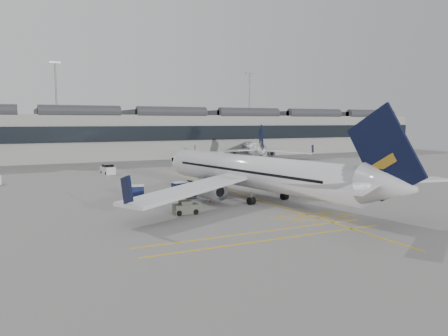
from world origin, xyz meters
name	(u,v)px	position (x,y,z in m)	size (l,w,h in m)	color
ground	(192,213)	(0.00, 0.00, 0.00)	(220.00, 220.00, 0.00)	gray
terminal	(84,135)	(0.00, 71.93, 6.14)	(200.00, 20.45, 12.40)	#9E9E99
light_masts	(69,103)	(-1.67, 86.00, 14.49)	(113.00, 0.60, 25.45)	slate
apron_markings	(234,192)	(10.00, 10.00, 0.01)	(0.25, 60.00, 0.01)	gold
airliner_main	(258,173)	(9.86, 3.48, 3.24)	(37.29, 41.10, 11.02)	silver
airliner_far	(253,149)	(38.14, 54.16, 2.56)	(28.04, 31.01, 8.72)	silver
belt_loader	(193,189)	(4.60, 11.22, 0.52)	(4.41, 2.86, 1.76)	beige
baggage_cart_a	(212,188)	(6.13, 8.65, 1.01)	(1.99, 1.73, 1.88)	gray
baggage_cart_b	(179,189)	(2.28, 10.10, 0.95)	(1.95, 1.72, 1.77)	gray
baggage_cart_c	(190,191)	(2.94, 8.11, 0.86)	(1.63, 1.39, 1.60)	gray
baggage_cart_d	(138,192)	(-3.14, 9.76, 0.95)	(2.00, 1.78, 1.78)	gray
ramp_agent_a	(221,189)	(7.16, 8.10, 0.84)	(0.61, 0.40, 1.67)	#DA3D0B
ramp_agent_b	(211,194)	(4.30, 4.91, 0.85)	(0.82, 0.64, 1.70)	#F74B0D
pushback_tug	(186,208)	(-0.86, -0.33, 0.61)	(2.52, 1.65, 1.36)	#54584A
safety_cone_nose	(224,180)	(13.34, 19.86, 0.23)	(0.33, 0.33, 0.45)	#F24C0A
safety_cone_engine	(293,188)	(17.95, 7.83, 0.24)	(0.34, 0.34, 0.48)	#F24C0A
service_van_mid	(108,170)	(-1.19, 37.46, 0.79)	(2.21, 3.65, 1.76)	silver
service_van_right	(197,165)	(15.56, 36.29, 0.93)	(4.38, 4.17, 2.08)	silver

